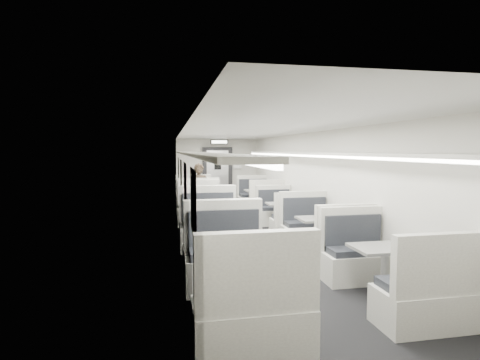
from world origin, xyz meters
name	(u,v)px	position (x,y,z in m)	size (l,w,h in m)	color
room	(253,187)	(0.00, 0.00, 1.20)	(3.24, 12.24, 2.64)	black
booth_left_a	(196,204)	(-1.00, 3.20, 0.40)	(1.11, 2.25, 1.20)	silver
booth_left_b	(202,215)	(-1.00, 1.26, 0.41)	(1.14, 2.31, 1.24)	silver
booth_left_c	(214,238)	(-1.00, -1.25, 0.42)	(1.16, 2.36, 1.26)	silver
booth_left_d	(236,280)	(-1.00, -3.45, 0.42)	(1.16, 2.35, 1.26)	silver
booth_right_a	(259,201)	(1.00, 3.53, 0.38)	(1.06, 2.14, 1.15)	silver
booth_right_b	(283,216)	(1.00, 1.06, 0.35)	(0.96, 1.95, 1.04)	silver
booth_right_c	(321,237)	(1.00, -1.32, 0.38)	(1.04, 2.11, 1.13)	silver
booth_right_d	(385,273)	(1.00, -3.40, 0.37)	(1.03, 2.08, 1.11)	silver
passenger	(199,192)	(-0.95, 2.64, 0.81)	(0.59, 0.39, 1.62)	black
window_a	(179,172)	(-1.49, 3.40, 1.35)	(0.02, 1.18, 0.84)	black
window_b	(181,177)	(-1.49, 1.20, 1.35)	(0.02, 1.18, 0.84)	black
window_c	(185,186)	(-1.49, -1.00, 1.35)	(0.02, 1.18, 0.84)	black
window_d	(193,202)	(-1.49, -3.20, 1.35)	(0.02, 1.18, 0.84)	black
luggage_rack_left	(196,154)	(-1.24, -0.30, 1.92)	(0.46, 10.40, 0.09)	silver
luggage_rack_right	(314,154)	(1.24, -0.30, 1.92)	(0.46, 10.40, 0.09)	silver
vestibule_door	(218,176)	(0.00, 5.93, 1.04)	(1.10, 0.13, 2.10)	black
exit_sign	(219,142)	(0.00, 5.44, 2.28)	(0.62, 0.12, 0.16)	black
wall_notice	(238,163)	(0.75, 5.92, 1.50)	(0.32, 0.02, 0.40)	white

